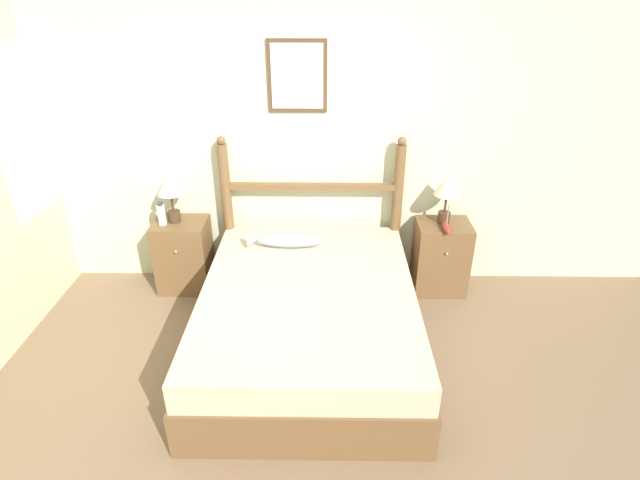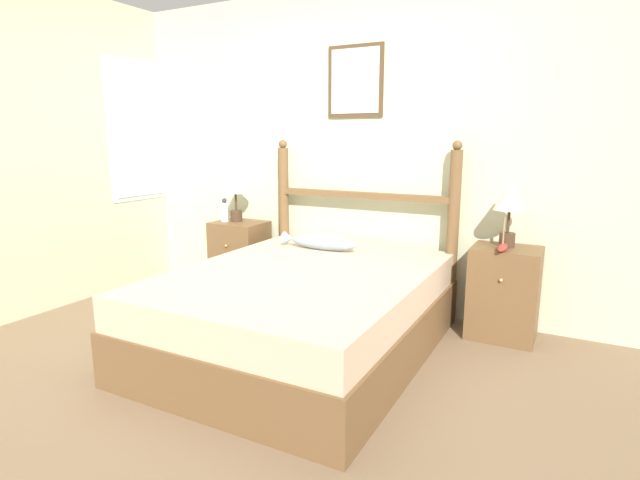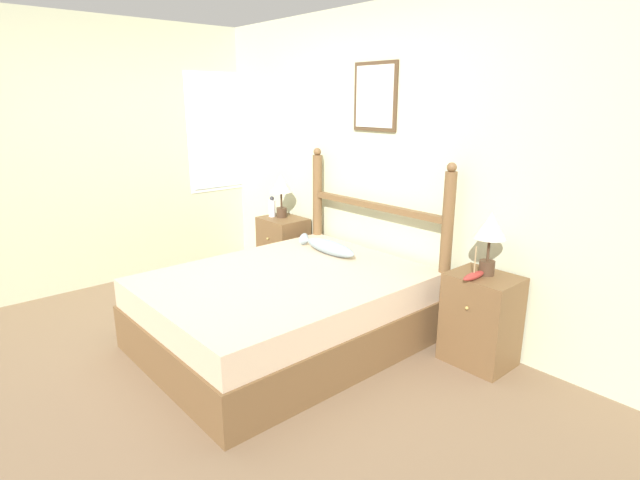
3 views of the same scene
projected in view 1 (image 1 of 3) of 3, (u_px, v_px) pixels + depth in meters
The scene contains 11 objects.
ground_plane at pixel (288, 413), 3.24m from camera, with size 16.00×16.00×0.00m, color #7A6047.
wall_back at pixel (298, 142), 4.17m from camera, with size 6.40×0.08×2.55m.
bed at pixel (309, 319), 3.68m from camera, with size 1.55×2.00×0.54m.
headboard at pixel (312, 210), 4.31m from camera, with size 1.55×0.09×1.37m.
nightstand_left at pixel (184, 255), 4.41m from camera, with size 0.45×0.39×0.65m.
nightstand_right at pixel (440, 257), 4.38m from camera, with size 0.45×0.39×0.65m.
table_lamp_left at pixel (170, 188), 4.13m from camera, with size 0.22×0.22×0.44m.
table_lamp_right at pixel (447, 189), 4.11m from camera, with size 0.22×0.22×0.44m.
bottle at pixel (161, 214), 4.19m from camera, with size 0.07×0.07×0.21m.
model_boat at pixel (446, 227), 4.12m from camera, with size 0.06×0.23×0.23m.
fish_pillow at pixel (287, 241), 4.06m from camera, with size 0.63×0.13×0.12m.
Camera 1 is at (0.24, -2.33, 2.51)m, focal length 28.00 mm.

